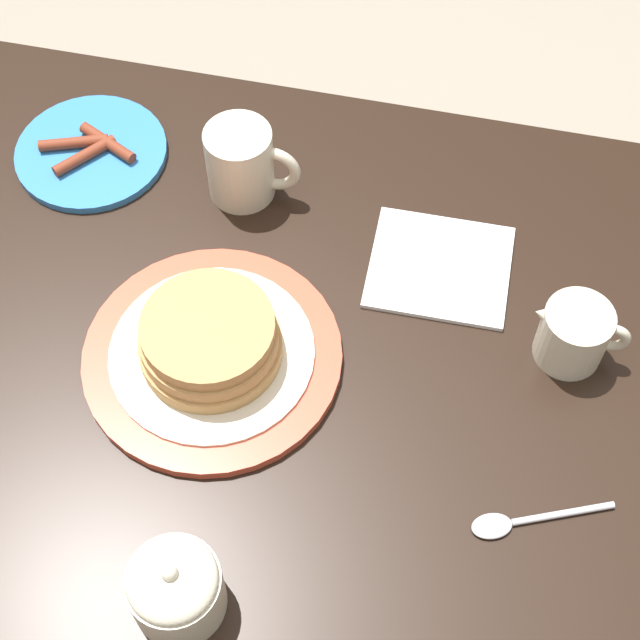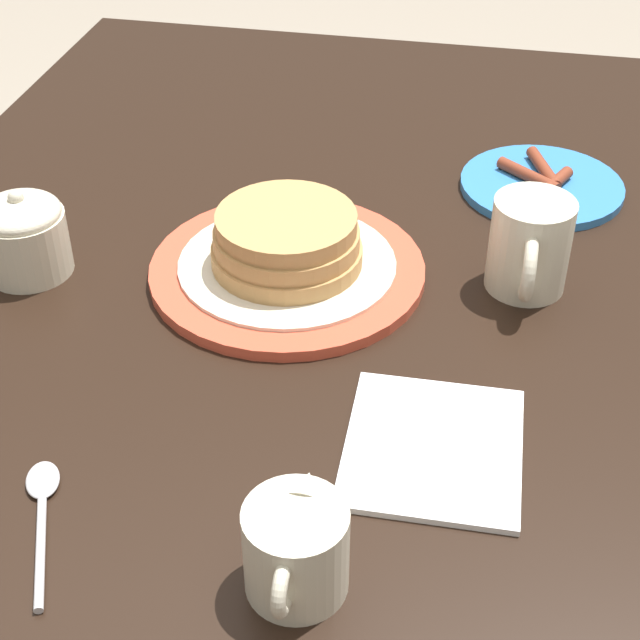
# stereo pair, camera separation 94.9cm
# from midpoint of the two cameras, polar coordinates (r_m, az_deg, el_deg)

# --- Properties ---
(ground_plane) EXTENTS (8.00, 8.00, 0.00)m
(ground_plane) POSITION_cam_midpoint_polar(r_m,az_deg,el_deg) (1.54, -17.04, -22.80)
(ground_plane) COLOR gray
(dining_table) EXTENTS (1.39, 0.86, 0.73)m
(dining_table) POSITION_cam_midpoint_polar(r_m,az_deg,el_deg) (0.97, -26.39, -15.85)
(dining_table) COLOR black
(dining_table) RESTS_ON ground_plane
(pancake_plate) EXTENTS (0.28, 0.28, 0.07)m
(pancake_plate) POSITION_cam_midpoint_polar(r_m,az_deg,el_deg) (0.89, -32.23, -10.79)
(pancake_plate) COLOR #DB5138
(pancake_plate) RESTS_ON dining_table
(side_plate_bacon) EXTENTS (0.19, 0.19, 0.02)m
(side_plate_bacon) POSITION_cam_midpoint_polar(r_m,az_deg,el_deg) (1.11, -34.76, 3.56)
(side_plate_bacon) COLOR #337AC6
(side_plate_bacon) RESTS_ON dining_table
(coffee_mug) EXTENTS (0.11, 0.08, 0.09)m
(coffee_mug) POSITION_cam_midpoint_polar(r_m,az_deg,el_deg) (0.95, -27.52, 2.68)
(coffee_mug) COLOR beige
(coffee_mug) RESTS_ON dining_table
(creamer_pitcher) EXTENTS (0.11, 0.07, 0.08)m
(creamer_pitcher) POSITION_cam_midpoint_polar(r_m,az_deg,el_deg) (0.75, -6.64, -11.65)
(creamer_pitcher) COLOR beige
(creamer_pitcher) RESTS_ON dining_table
(sugar_bowl) EXTENTS (0.09, 0.09, 0.09)m
(sugar_bowl) POSITION_cam_midpoint_polar(r_m,az_deg,el_deg) (0.84, -39.48, -26.55)
(sugar_bowl) COLOR beige
(sugar_bowl) RESTS_ON dining_table
(napkin) EXTENTS (0.16, 0.14, 0.01)m
(napkin) POSITION_cam_midpoint_polar(r_m,az_deg,el_deg) (0.85, -14.62, -5.22)
(napkin) COLOR white
(napkin) RESTS_ON dining_table
(spoon) EXTENTS (0.14, 0.07, 0.01)m
(spoon) POSITION_cam_midpoint_polar(r_m,az_deg,el_deg) (0.75, -13.54, -26.25)
(spoon) COLOR silver
(spoon) RESTS_ON dining_table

